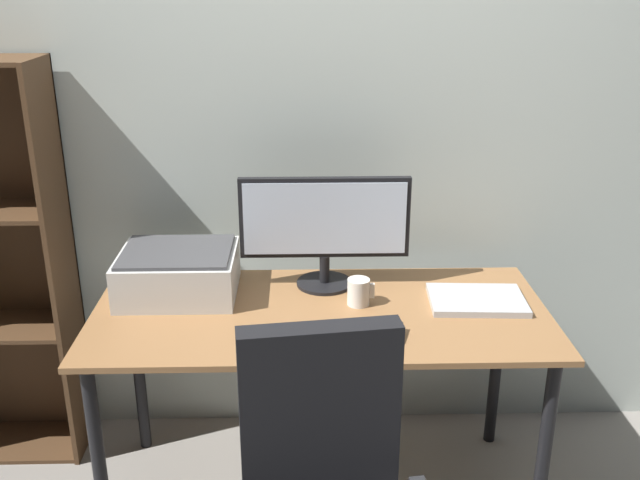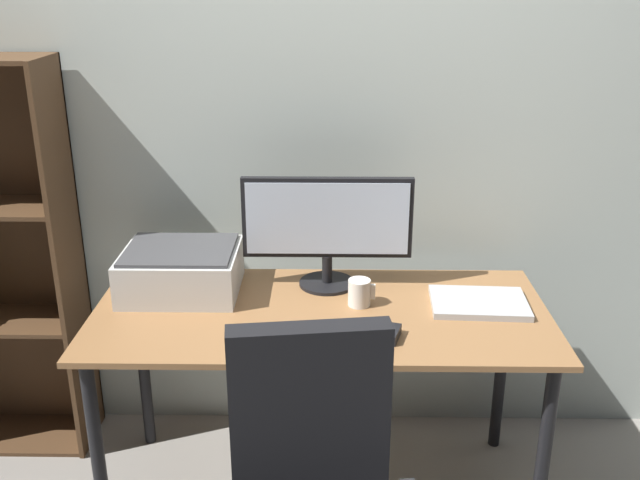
{
  "view_description": "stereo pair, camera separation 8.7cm",
  "coord_description": "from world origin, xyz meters",
  "px_view_note": "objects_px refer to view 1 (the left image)",
  "views": [
    {
      "loc": [
        -0.06,
        -2.14,
        1.8
      ],
      "look_at": [
        -0.0,
        -0.01,
        1.0
      ],
      "focal_mm": 40.15,
      "sensor_mm": 36.0,
      "label": 1
    },
    {
      "loc": [
        0.03,
        -2.14,
        1.8
      ],
      "look_at": [
        -0.0,
        -0.01,
        1.0
      ],
      "focal_mm": 40.15,
      "sensor_mm": 36.0,
      "label": 2
    }
  ],
  "objects_px": {
    "mouse": "(392,332)",
    "keyboard": "(330,335)",
    "coffee_mug": "(359,292)",
    "laptop": "(477,300)",
    "desk": "(320,334)",
    "printer": "(178,272)",
    "monitor": "(325,224)"
  },
  "relations": [
    {
      "from": "mouse",
      "to": "keyboard",
      "type": "bearing_deg",
      "value": -163.22
    },
    {
      "from": "coffee_mug",
      "to": "laptop",
      "type": "height_order",
      "value": "coffee_mug"
    },
    {
      "from": "desk",
      "to": "keyboard",
      "type": "height_order",
      "value": "keyboard"
    },
    {
      "from": "keyboard",
      "to": "laptop",
      "type": "relative_size",
      "value": 0.91
    },
    {
      "from": "coffee_mug",
      "to": "printer",
      "type": "xyz_separation_m",
      "value": [
        -0.62,
        0.1,
        0.03
      ]
    },
    {
      "from": "mouse",
      "to": "coffee_mug",
      "type": "xyz_separation_m",
      "value": [
        -0.08,
        0.23,
        0.03
      ]
    },
    {
      "from": "monitor",
      "to": "printer",
      "type": "xyz_separation_m",
      "value": [
        -0.51,
        -0.06,
        -0.15
      ]
    },
    {
      "from": "coffee_mug",
      "to": "mouse",
      "type": "bearing_deg",
      "value": -70.21
    },
    {
      "from": "desk",
      "to": "laptop",
      "type": "bearing_deg",
      "value": 4.82
    },
    {
      "from": "mouse",
      "to": "coffee_mug",
      "type": "height_order",
      "value": "coffee_mug"
    },
    {
      "from": "keyboard",
      "to": "coffee_mug",
      "type": "distance_m",
      "value": 0.26
    },
    {
      "from": "printer",
      "to": "desk",
      "type": "bearing_deg",
      "value": -17.04
    },
    {
      "from": "printer",
      "to": "keyboard",
      "type": "bearing_deg",
      "value": -33.5
    },
    {
      "from": "coffee_mug",
      "to": "printer",
      "type": "bearing_deg",
      "value": 170.44
    },
    {
      "from": "coffee_mug",
      "to": "printer",
      "type": "distance_m",
      "value": 0.63
    },
    {
      "from": "mouse",
      "to": "coffee_mug",
      "type": "relative_size",
      "value": 1.05
    },
    {
      "from": "desk",
      "to": "printer",
      "type": "bearing_deg",
      "value": 162.96
    },
    {
      "from": "monitor",
      "to": "printer",
      "type": "height_order",
      "value": "monitor"
    },
    {
      "from": "monitor",
      "to": "mouse",
      "type": "relative_size",
      "value": 6.19
    },
    {
      "from": "desk",
      "to": "laptop",
      "type": "xyz_separation_m",
      "value": [
        0.53,
        0.05,
        0.1
      ]
    },
    {
      "from": "printer",
      "to": "monitor",
      "type": "bearing_deg",
      "value": 6.47
    },
    {
      "from": "desk",
      "to": "mouse",
      "type": "relative_size",
      "value": 15.81
    },
    {
      "from": "desk",
      "to": "keyboard",
      "type": "xyz_separation_m",
      "value": [
        0.02,
        -0.19,
        0.1
      ]
    },
    {
      "from": "desk",
      "to": "printer",
      "type": "height_order",
      "value": "printer"
    },
    {
      "from": "desk",
      "to": "monitor",
      "type": "relative_size",
      "value": 2.55
    },
    {
      "from": "monitor",
      "to": "mouse",
      "type": "bearing_deg",
      "value": -63.87
    },
    {
      "from": "monitor",
      "to": "mouse",
      "type": "xyz_separation_m",
      "value": [
        0.19,
        -0.4,
        -0.22
      ]
    },
    {
      "from": "keyboard",
      "to": "printer",
      "type": "relative_size",
      "value": 0.72
    },
    {
      "from": "coffee_mug",
      "to": "monitor",
      "type": "bearing_deg",
      "value": 124.2
    },
    {
      "from": "coffee_mug",
      "to": "laptop",
      "type": "distance_m",
      "value": 0.4
    },
    {
      "from": "monitor",
      "to": "coffee_mug",
      "type": "bearing_deg",
      "value": -55.8
    },
    {
      "from": "monitor",
      "to": "mouse",
      "type": "distance_m",
      "value": 0.49
    }
  ]
}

